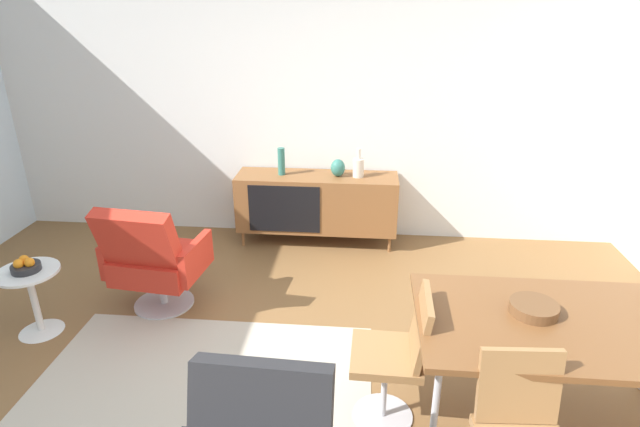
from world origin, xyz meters
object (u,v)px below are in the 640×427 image
Objects in this scene: wooden_bowl_on_table at (534,308)px; vase_ceramic_small at (281,161)px; vase_cobalt at (338,168)px; fruit_bowl at (25,266)px; vase_sculptural_dark at (358,167)px; side_table_round at (33,294)px; dining_table at (567,328)px; dining_chair_near_window at (397,353)px; sideboard at (317,202)px; lounge_chair_red at (153,258)px.

vase_ceramic_small is at bearing 127.41° from wooden_bowl_on_table.
vase_cobalt is 0.66× the size of wooden_bowl_on_table.
vase_cobalt is at bearing 39.19° from fruit_bowl.
vase_sculptural_dark reaches higher than side_table_round.
vase_ceramic_small reaches higher than dining_table.
wooden_bowl_on_table is 0.30× the size of dining_chair_near_window.
sideboard is 1.00× the size of dining_table.
dining_chair_near_window is at bearing -66.35° from vase_ceramic_small.
sideboard reaches higher than side_table_round.
dining_table is 1.87× the size of dining_chair_near_window.
vase_sculptural_dark is (0.20, 0.00, 0.01)m from vase_cobalt.
vase_sculptural_dark is 2.52m from wooden_bowl_on_table.
vase_sculptural_dark is 0.76m from vase_ceramic_small.
vase_ceramic_small is (-0.56, 0.00, 0.05)m from vase_cobalt.
dining_chair_near_window is at bearing -13.49° from side_table_round.
vase_ceramic_small is at bearing 180.00° from vase_cobalt.
wooden_bowl_on_table is (1.20, -2.31, -0.04)m from vase_cobalt.
dining_table is (1.37, -2.37, -0.11)m from vase_cobalt.
vase_sculptural_dark is at bearing 116.25° from dining_table.
lounge_chair_red reaches higher than side_table_round.
sideboard is at bearing 49.95° from lounge_chair_red.
wooden_bowl_on_table is (-0.17, 0.07, 0.07)m from dining_table.
wooden_bowl_on_table is 0.50× the size of side_table_round.
wooden_bowl_on_table is 2.75m from lounge_chair_red.
dining_chair_near_window is 1.65× the size of side_table_round.
dining_chair_near_window is 0.90× the size of lounge_chair_red.
dining_chair_near_window is (0.69, -2.37, 0.03)m from sideboard.
vase_sculptural_dark is 2.42m from dining_chair_near_window.
lounge_chair_red reaches higher than wooden_bowl_on_table.
sideboard is at bearing 42.09° from side_table_round.
dining_table is at bearing -56.32° from sideboard.
side_table_round is (-3.34, 0.56, -0.45)m from wooden_bowl_on_table.
vase_cobalt is 0.61× the size of vase_sculptural_dark.
dining_chair_near_window is at bearing -28.68° from lounge_chair_red.
vase_sculptural_dark reaches higher than fruit_bowl.
vase_cobalt is at bearing 0.00° from vase_ceramic_small.
vase_ceramic_small is 0.52× the size of side_table_round.
vase_ceramic_small is at bearing 47.82° from side_table_round.
lounge_chair_red is at bearing -130.05° from sideboard.
dining_table is 0.92m from dining_chair_near_window.
dining_table is at bearing -20.22° from lounge_chair_red.
vase_ceramic_small is 1.36× the size of fruit_bowl.
sideboard is at bearing -0.31° from vase_ceramic_small.
vase_cobalt is 0.18× the size of lounge_chair_red.
wooden_bowl_on_table is (1.76, -2.31, -0.09)m from vase_ceramic_small.
vase_sculptural_dark is at bearing 0.00° from vase_cobalt.
sideboard is 2.72m from wooden_bowl_on_table.
vase_ceramic_small is 0.32× the size of dining_chair_near_window.
vase_cobalt is at bearing 120.01° from dining_table.
vase_cobalt is 2.77m from fruit_bowl.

